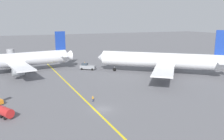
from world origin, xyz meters
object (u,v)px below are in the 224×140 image
object	(u,v)px
gse_fuel_bowser_stubby	(4,112)
pushback_tug	(88,67)
airliner_at_gate_left	(9,61)
airliner_being_pushed	(162,60)
jet_bridge	(11,55)
ground_crew_ramp_agent_by_cones	(93,99)

from	to	relation	value
gse_fuel_bowser_stubby	pushback_tug	bearing A→B (deg)	50.69
airliner_at_gate_left	airliner_being_pushed	xyz separation A→B (m)	(53.32, -24.96, 0.15)
pushback_tug	jet_bridge	xyz separation A→B (m)	(-28.62, 29.92, 2.95)
airliner_at_gate_left	pushback_tug	distance (m)	30.64
ground_crew_ramp_agent_by_cones	pushback_tug	bearing A→B (deg)	72.77
gse_fuel_bowser_stubby	jet_bridge	size ratio (longest dim) A/B	0.23
airliner_being_pushed	gse_fuel_bowser_stubby	bearing A→B (deg)	-160.26
airliner_being_pushed	gse_fuel_bowser_stubby	size ratio (longest dim) A/B	8.24
gse_fuel_bowser_stubby	ground_crew_ramp_agent_by_cones	xyz separation A→B (m)	(20.79, 1.28, -0.50)
airliner_at_gate_left	ground_crew_ramp_agent_by_cones	xyz separation A→B (m)	(17.94, -43.84, -4.38)
airliner_being_pushed	pushback_tug	bearing A→B (deg)	139.53
airliner_being_pushed	jet_bridge	bearing A→B (deg)	136.19
gse_fuel_bowser_stubby	ground_crew_ramp_agent_by_cones	size ratio (longest dim) A/B	3.24
gse_fuel_bowser_stubby	jet_bridge	bearing A→B (deg)	86.57
airliner_at_gate_left	gse_fuel_bowser_stubby	distance (m)	45.38
airliner_at_gate_left	pushback_tug	xyz separation A→B (m)	(29.97, -5.04, -3.92)
airliner_being_pushed	ground_crew_ramp_agent_by_cones	distance (m)	40.36
pushback_tug	ground_crew_ramp_agent_by_cones	world-z (taller)	pushback_tug
airliner_being_pushed	pushback_tug	size ratio (longest dim) A/B	5.08
airliner_at_gate_left	pushback_tug	world-z (taller)	airliner_at_gate_left
airliner_being_pushed	jet_bridge	size ratio (longest dim) A/B	1.93
airliner_at_gate_left	jet_bridge	distance (m)	24.94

